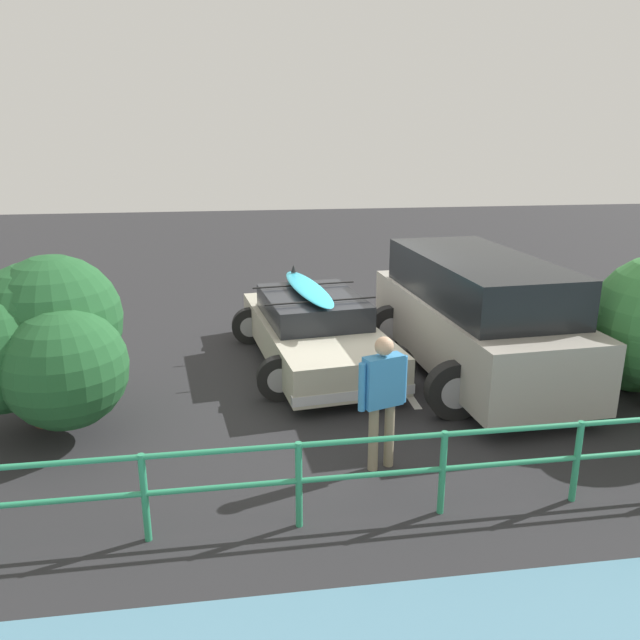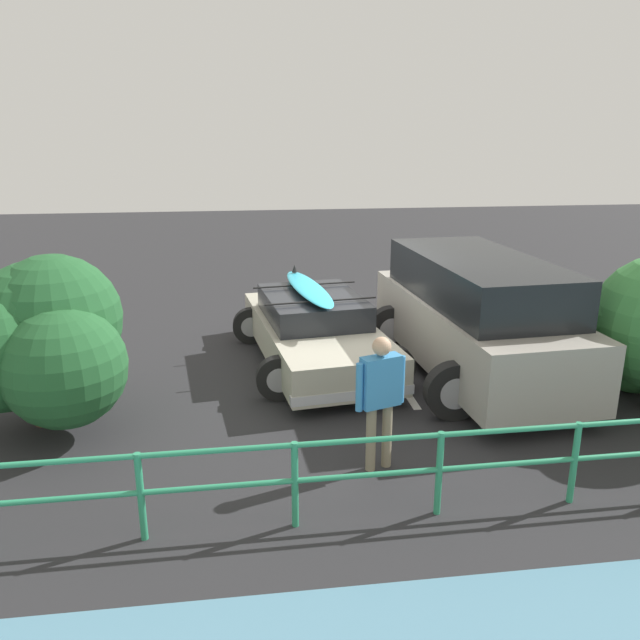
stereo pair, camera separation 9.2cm
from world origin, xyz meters
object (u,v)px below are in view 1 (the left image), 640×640
object	(u,v)px
sedan_car	(314,330)
person_bystander	(383,391)
suv_car	(474,315)
bush_near_left	(43,343)

from	to	relation	value
sedan_car	person_bystander	size ratio (longest dim) A/B	2.77
sedan_car	suv_car	xyz separation A→B (m)	(-2.44, 0.92, 0.43)
bush_near_left	sedan_car	bearing A→B (deg)	-154.07
suv_car	person_bystander	bearing A→B (deg)	51.30
suv_car	person_bystander	distance (m)	3.41
person_bystander	bush_near_left	size ratio (longest dim) A/B	0.68
suv_car	person_bystander	xyz separation A→B (m)	(2.13, 2.66, -0.03)
person_bystander	sedan_car	bearing A→B (deg)	-85.05
sedan_car	suv_car	world-z (taller)	suv_car
suv_car	bush_near_left	bearing A→B (deg)	8.54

